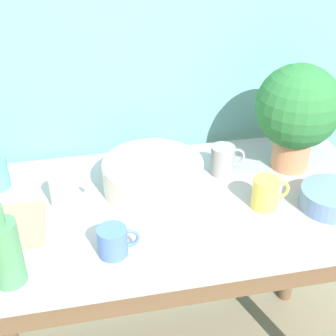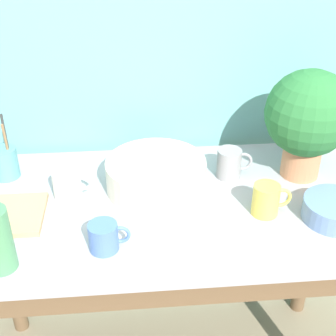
% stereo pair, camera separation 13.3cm
% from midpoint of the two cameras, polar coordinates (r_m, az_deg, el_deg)
% --- Properties ---
extents(wall_back, '(6.00, 0.05, 2.40)m').
position_cam_midpoint_polar(wall_back, '(1.57, -5.48, 15.39)').
color(wall_back, '#609E9E').
rests_on(wall_back, ground_plane).
extents(counter_table, '(1.31, 0.66, 0.82)m').
position_cam_midpoint_polar(counter_table, '(1.48, -2.40, -10.03)').
color(counter_table, brown).
rests_on(counter_table, ground_plane).
extents(potted_plant, '(0.27, 0.27, 0.35)m').
position_cam_midpoint_polar(potted_plant, '(1.50, 13.10, 6.83)').
color(potted_plant, tan).
rests_on(potted_plant, counter_table).
extents(bowl_wash_large, '(0.31, 0.31, 0.10)m').
position_cam_midpoint_polar(bowl_wash_large, '(1.43, -4.49, -1.03)').
color(bowl_wash_large, beige).
rests_on(bowl_wash_large, counter_table).
extents(bottle_tall, '(0.08, 0.08, 0.22)m').
position_cam_midpoint_polar(bottle_tall, '(1.17, -22.43, -9.48)').
color(bottle_tall, '#4C8C59').
rests_on(bottle_tall, counter_table).
extents(mug_yellow, '(0.11, 0.08, 0.09)m').
position_cam_midpoint_polar(mug_yellow, '(1.36, 9.17, -3.11)').
color(mug_yellow, '#E5CC4C').
rests_on(mug_yellow, counter_table).
extents(mug_white, '(0.12, 0.08, 0.09)m').
position_cam_midpoint_polar(mug_white, '(1.41, -15.10, -2.75)').
color(mug_white, white).
rests_on(mug_white, counter_table).
extents(mug_grey, '(0.11, 0.08, 0.10)m').
position_cam_midpoint_polar(mug_grey, '(1.51, 4.28, 0.94)').
color(mug_grey, gray).
rests_on(mug_grey, counter_table).
extents(mug_blue, '(0.11, 0.08, 0.08)m').
position_cam_midpoint_polar(mug_blue, '(1.21, -9.83, -8.92)').
color(mug_blue, '#4C70B7').
rests_on(mug_blue, counter_table).
extents(bowl_small_blue, '(0.18, 0.18, 0.06)m').
position_cam_midpoint_polar(bowl_small_blue, '(1.42, 16.76, -3.67)').
color(bowl_small_blue, '#6684B2').
rests_on(bowl_small_blue, counter_table).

